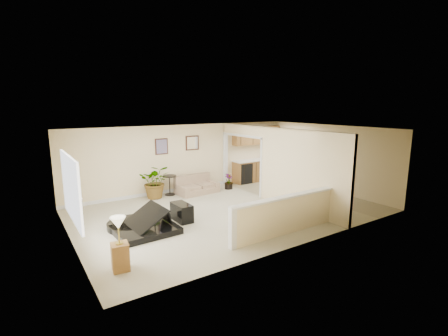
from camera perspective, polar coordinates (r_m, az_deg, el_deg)
floor at (r=10.16m, az=1.01°, el=-7.44°), size 9.00×9.00×0.00m
back_wall at (r=12.39m, az=-6.83°, el=1.80°), size 9.00×0.04×2.50m
front_wall at (r=7.62m, az=13.93°, el=-4.26°), size 9.00×0.04×2.50m
left_wall at (r=8.24m, az=-25.80°, el=-3.90°), size 0.04×6.00×2.50m
right_wall at (r=12.89m, az=17.79°, el=1.70°), size 0.04×6.00×2.50m
ceiling at (r=9.66m, az=1.07°, el=6.76°), size 9.00×6.00×0.04m
kitchen_vinyl at (r=12.14m, az=13.42°, el=-4.64°), size 2.70×6.00×0.01m
interior_partition at (r=11.13m, az=7.97°, el=0.56°), size 0.18×5.99×2.50m
pony_half_wall at (r=8.35m, az=10.50°, el=-8.02°), size 3.42×0.22×1.00m
left_window at (r=7.71m, az=-25.30°, el=-3.28°), size 0.05×2.15×1.45m
wall_art_left at (r=11.90m, az=-10.92°, el=3.73°), size 0.48×0.04×0.58m
wall_mirror at (r=12.42m, az=-5.59°, el=4.41°), size 0.55×0.04×0.55m
kitchen_cabinets at (r=13.94m, az=5.52°, el=1.26°), size 2.36×0.65×2.33m
piano at (r=8.63m, az=-14.33°, el=-7.02°), size 1.82×1.89×1.42m
piano_bench at (r=9.29m, az=-7.44°, el=-7.71°), size 0.39×0.75×0.50m
loveseat at (r=12.10m, az=-4.87°, el=-2.85°), size 1.56×0.96×0.86m
accent_table at (r=11.89m, az=-9.55°, el=-2.54°), size 0.50×0.50×0.72m
palm_plant at (r=11.58m, az=-11.92°, el=-2.38°), size 1.36×1.29×1.19m
small_plant at (r=12.62m, az=0.82°, el=-2.58°), size 0.39×0.39×0.59m
lamp_stand at (r=6.84m, az=-17.87°, el=-13.22°), size 0.36×0.36×1.10m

